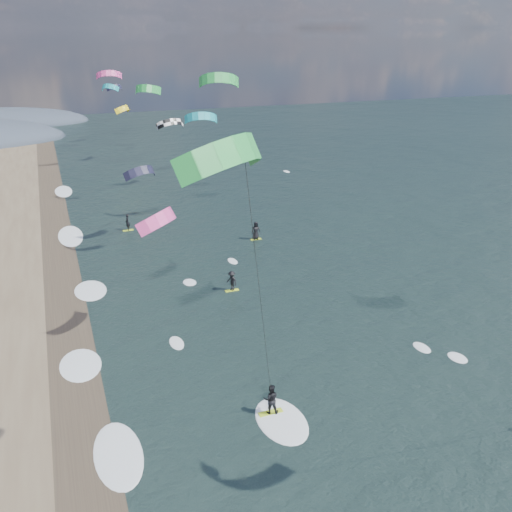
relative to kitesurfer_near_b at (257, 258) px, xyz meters
name	(u,v)px	position (x,y,z in m)	size (l,w,h in m)	color
ground	(366,485)	(4.56, -2.15, -11.11)	(260.00, 260.00, 0.00)	black
wet_sand_strip	(79,414)	(-7.44, 7.85, -11.11)	(3.00, 240.00, 0.00)	#382D23
kitesurfer_near_b	(257,258)	(0.00, 0.00, 0.00)	(7.14, 9.10, 16.70)	#BCDB26
far_kitesurfers	(220,248)	(6.39, 27.17, -10.23)	(12.63, 18.56, 1.85)	#BCDB26
bg_kite_field	(144,108)	(4.21, 50.08, -0.39)	(12.49, 75.78, 10.05)	#D83F8C
shoreline_surf	(94,365)	(-6.24, 12.60, -11.11)	(2.40, 79.40, 0.11)	white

